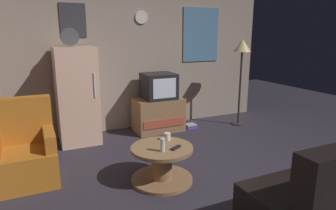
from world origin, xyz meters
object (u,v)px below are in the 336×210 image
object	(u,v)px
crt_tv	(159,86)
mug_ceramic_white	(167,136)
standing_lamp	(242,52)
remote_control	(176,148)
coffee_table	(162,164)
fridge	(77,96)
tv_stand	(158,115)
armchair	(25,153)
book_stack	(191,126)
wine_glass	(163,145)

from	to	relation	value
crt_tv	mug_ceramic_white	xyz separation A→B (m)	(-0.55, -1.56, -0.33)
standing_lamp	remote_control	bearing A→B (deg)	-143.42
crt_tv	coffee_table	world-z (taller)	crt_tv
fridge	tv_stand	distance (m)	1.44
mug_ceramic_white	armchair	distance (m)	1.68
mug_ceramic_white	remote_control	distance (m)	0.30
fridge	book_stack	world-z (taller)	fridge
coffee_table	tv_stand	bearing A→B (deg)	68.29
fridge	remote_control	distance (m)	2.05
tv_stand	coffee_table	size ratio (longest dim) A/B	1.17
standing_lamp	coffee_table	world-z (taller)	standing_lamp
tv_stand	wine_glass	world-z (taller)	tv_stand
coffee_table	mug_ceramic_white	bearing A→B (deg)	49.67
coffee_table	standing_lamp	bearing A→B (deg)	32.99
wine_glass	armchair	bearing A→B (deg)	149.51
standing_lamp	wine_glass	size ratio (longest dim) A/B	10.60
coffee_table	wine_glass	xyz separation A→B (m)	(-0.05, -0.13, 0.29)
book_stack	fridge	bearing A→B (deg)	176.26
remote_control	coffee_table	bearing A→B (deg)	107.92
coffee_table	armchair	bearing A→B (deg)	154.29
standing_lamp	book_stack	distance (m)	1.63
crt_tv	wine_glass	distance (m)	2.04
crt_tv	book_stack	size ratio (longest dim) A/B	2.50
remote_control	fridge	bearing A→B (deg)	84.37
wine_glass	remote_control	size ratio (longest dim) A/B	1.00
crt_tv	book_stack	distance (m)	0.97
mug_ceramic_white	book_stack	world-z (taller)	mug_ceramic_white
standing_lamp	coffee_table	size ratio (longest dim) A/B	2.21
tv_stand	crt_tv	bearing A→B (deg)	-4.70
coffee_table	mug_ceramic_white	xyz separation A→B (m)	(0.15, 0.18, 0.26)
standing_lamp	wine_glass	bearing A→B (deg)	-145.32
fridge	mug_ceramic_white	xyz separation A→B (m)	(0.82, -1.57, -0.28)
mug_ceramic_white	armchair	size ratio (longest dim) A/B	0.09
mug_ceramic_white	armchair	bearing A→B (deg)	162.10
mug_ceramic_white	book_stack	size ratio (longest dim) A/B	0.42
remote_control	standing_lamp	bearing A→B (deg)	7.83
fridge	mug_ceramic_white	distance (m)	1.79
coffee_table	book_stack	size ratio (longest dim) A/B	3.33
standing_lamp	book_stack	bearing A→B (deg)	169.18
standing_lamp	remote_control	size ratio (longest dim) A/B	10.60
standing_lamp	book_stack	world-z (taller)	standing_lamp
fridge	coffee_table	bearing A→B (deg)	-68.94
coffee_table	fridge	bearing A→B (deg)	111.06
remote_control	armchair	distance (m)	1.76
mug_ceramic_white	coffee_table	bearing A→B (deg)	-130.33
coffee_table	mug_ceramic_white	distance (m)	0.35
armchair	remote_control	bearing A→B (deg)	-27.37
remote_control	crt_tv	bearing A→B (deg)	43.82
fridge	tv_stand	world-z (taller)	fridge
wine_glass	coffee_table	bearing A→B (deg)	70.00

